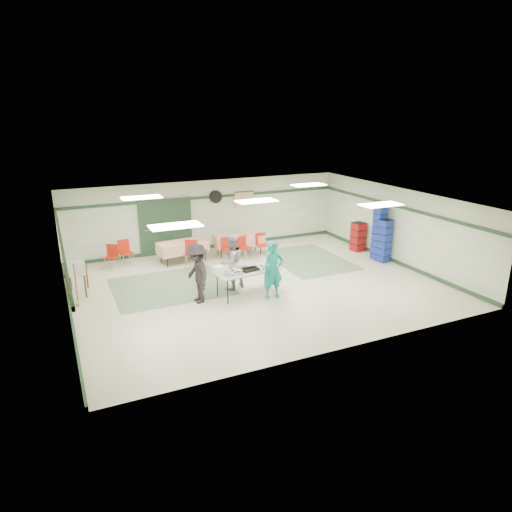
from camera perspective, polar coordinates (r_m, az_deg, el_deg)
name	(u,v)px	position (r m, az deg, el deg)	size (l,w,h in m)	color
floor	(256,285)	(14.41, 0.05, -3.63)	(11.00, 11.00, 0.00)	beige
ceiling	(256,200)	(13.66, 0.05, 6.98)	(11.00, 11.00, 0.00)	white
wall_back	(208,215)	(18.03, -5.96, 5.15)	(11.00, 11.00, 0.00)	beige
wall_front	(341,295)	(10.28, 10.62, -4.87)	(11.00, 11.00, 0.00)	beige
wall_left	(63,269)	(12.80, -22.94, -1.46)	(9.00, 9.00, 0.00)	beige
wall_right	(397,226)	(16.95, 17.23, 3.63)	(9.00, 9.00, 0.00)	beige
trim_back	(208,197)	(17.87, -6.00, 7.33)	(11.00, 0.06, 0.10)	#203B26
baseboard_back	(210,246)	(18.33, -5.80, 1.20)	(11.00, 0.06, 0.12)	#203B26
trim_left	(61,242)	(12.60, -23.18, 1.57)	(9.00, 0.06, 0.10)	#203B26
baseboard_left	(71,314)	(13.25, -22.15, -6.72)	(9.00, 0.06, 0.12)	#203B26
trim_right	(398,206)	(16.78, 17.37, 5.94)	(9.00, 0.06, 0.10)	#203B26
baseboard_right	(393,260)	(17.27, 16.77, -0.53)	(9.00, 0.06, 0.12)	#203B26
green_patch_a	(170,286)	(14.53, -10.64, -3.75)	(3.50, 3.00, 0.01)	slate
green_patch_b	(308,260)	(16.90, 6.56, -0.47)	(2.50, 3.50, 0.01)	slate
double_door_left	(153,228)	(17.49, -12.71, 3.40)	(0.90, 0.06, 2.10)	#949794
double_door_right	(178,226)	(17.70, -9.70, 3.75)	(0.90, 0.06, 2.10)	#949794
door_frame	(166,227)	(17.57, -11.20, 3.56)	(2.00, 0.03, 2.15)	#203B26
wall_fan	(216,197)	(17.93, -5.06, 7.39)	(0.50, 0.50, 0.10)	black
scroll_banner	(244,199)	(18.40, -1.50, 7.09)	(0.80, 0.02, 0.60)	#CFB681
serving_table	(247,272)	(13.44, -1.10, -1.97)	(2.03, 1.04, 0.76)	#A5A5A0
sheet_tray_right	(262,268)	(13.61, 0.82, -1.48)	(0.63, 0.48, 0.02)	silver
sheet_tray_mid	(242,270)	(13.45, -1.76, -1.72)	(0.58, 0.44, 0.02)	silver
sheet_tray_left	(232,273)	(13.15, -2.96, -2.20)	(0.57, 0.43, 0.02)	silver
baking_pan	(250,269)	(13.39, -0.74, -1.67)	(0.49, 0.31, 0.08)	black
foam_box_stack	(219,270)	(13.10, -4.64, -1.80)	(0.26, 0.24, 0.24)	white
volunteer_teal	(273,270)	(13.19, 2.19, -1.76)	(0.62, 0.41, 1.70)	teal
volunteer_grey	(232,262)	(13.87, -3.07, -0.74)	(0.84, 0.65, 1.72)	#959499
volunteer_dark	(197,273)	(12.97, -7.36, -2.16)	(1.12, 0.65, 1.74)	black
dining_table_a	(239,240)	(17.32, -2.13, 2.05)	(1.92, 1.03, 0.77)	red
dining_table_b	(183,247)	(16.64, -9.15, 1.17)	(1.85, 1.02, 0.77)	red
chair_a	(244,245)	(16.80, -1.53, 1.39)	(0.52, 0.52, 0.85)	#B4240E
chair_b	(227,247)	(16.57, -3.62, 1.17)	(0.42, 0.42, 0.87)	#B4240E
chair_c	(261,242)	(17.09, 0.66, 1.74)	(0.42, 0.42, 0.88)	#B4240E
chair_d	(191,250)	(16.15, -8.12, 0.70)	(0.56, 0.56, 0.92)	#B4240E
chair_loose_a	(125,250)	(16.72, -16.08, 0.75)	(0.51, 0.51, 0.92)	#B4240E
chair_loose_b	(112,254)	(16.47, -17.60, 0.22)	(0.55, 0.55, 0.86)	#B4240E
crate_stack_blue_a	(379,233)	(17.18, 15.13, 2.74)	(0.38, 0.38, 1.97)	navy
crate_stack_red	(358,237)	(18.20, 12.63, 2.39)	(0.44, 0.44, 1.13)	maroon
crate_stack_blue_b	(384,241)	(17.01, 15.70, 1.85)	(0.40, 0.40, 1.57)	navy
printer_table	(76,273)	(14.52, -21.53, -2.04)	(0.73, 1.01, 0.74)	brown
office_printer	(76,268)	(14.05, -21.55, -1.45)	(0.47, 0.41, 0.37)	beige
broom	(76,283)	(13.71, -21.61, -3.21)	(0.03, 0.03, 1.24)	brown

